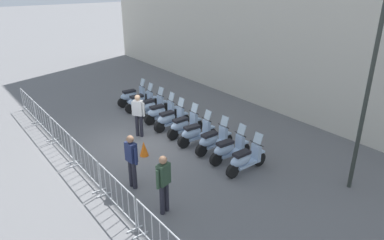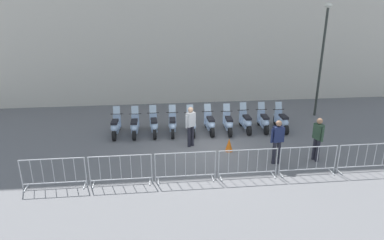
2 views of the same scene
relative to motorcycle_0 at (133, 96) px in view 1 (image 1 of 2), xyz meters
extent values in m
plane|color=slate|center=(4.11, -1.23, -0.45)|extent=(120.00, 120.00, 0.00)
cylinder|color=black|center=(-0.07, 0.70, -0.21)|extent=(0.19, 0.49, 0.48)
cylinder|color=black|center=(0.06, -0.54, -0.21)|extent=(0.19, 0.49, 0.48)
cube|color=#A8C1E0|center=(-0.01, 0.08, -0.17)|extent=(0.37, 0.89, 0.10)
ellipsoid|color=#A8C1E0|center=(0.02, -0.20, 0.07)|extent=(0.44, 0.87, 0.40)
cube|color=black|center=(0.02, -0.17, 0.29)|extent=(0.34, 0.63, 0.10)
cube|color=#A8C1E0|center=(-0.05, 0.51, 0.10)|extent=(0.35, 0.17, 0.60)
cylinder|color=black|center=(-0.05, 0.51, 0.43)|extent=(0.56, 0.09, 0.04)
cube|color=silver|center=(-0.06, 0.56, 0.61)|extent=(0.33, 0.17, 0.35)
cube|color=#A8C1E0|center=(-0.07, 0.70, 0.06)|extent=(0.23, 0.34, 0.06)
cylinder|color=black|center=(0.77, 0.76, -0.21)|extent=(0.20, 0.49, 0.48)
cylinder|color=black|center=(0.93, -0.47, -0.21)|extent=(0.20, 0.49, 0.48)
cube|color=#A8C1E0|center=(0.85, 0.14, -0.17)|extent=(0.39, 0.90, 0.10)
ellipsoid|color=#A8C1E0|center=(0.89, -0.14, 0.07)|extent=(0.46, 0.88, 0.40)
cube|color=black|center=(0.88, -0.10, 0.29)|extent=(0.35, 0.63, 0.10)
cube|color=#A8C1E0|center=(0.80, 0.57, 0.10)|extent=(0.36, 0.18, 0.60)
cylinder|color=black|center=(0.80, 0.57, 0.43)|extent=(0.56, 0.11, 0.04)
cube|color=silver|center=(0.79, 0.62, 0.61)|extent=(0.34, 0.18, 0.35)
cube|color=#A8C1E0|center=(0.77, 0.76, 0.06)|extent=(0.24, 0.34, 0.06)
cylinder|color=black|center=(1.57, 0.93, -0.21)|extent=(0.23, 0.50, 0.48)
cylinder|color=black|center=(1.82, -0.29, -0.21)|extent=(0.23, 0.50, 0.48)
cube|color=#A8C1E0|center=(1.69, 0.32, -0.17)|extent=(0.45, 0.91, 0.10)
ellipsoid|color=#A8C1E0|center=(1.75, 0.04, 0.07)|extent=(0.52, 0.89, 0.40)
cube|color=black|center=(1.74, 0.07, 0.29)|extent=(0.39, 0.64, 0.10)
cube|color=#A8C1E0|center=(1.61, 0.74, 0.10)|extent=(0.36, 0.20, 0.60)
cylinder|color=black|center=(1.61, 0.74, 0.43)|extent=(0.56, 0.15, 0.04)
cube|color=silver|center=(1.60, 0.79, 0.61)|extent=(0.34, 0.20, 0.35)
cube|color=#A8C1E0|center=(1.57, 0.93, 0.06)|extent=(0.26, 0.35, 0.06)
cylinder|color=black|center=(2.48, 1.03, -0.21)|extent=(0.19, 0.49, 0.48)
cylinder|color=black|center=(2.61, -0.20, -0.21)|extent=(0.19, 0.49, 0.48)
cube|color=#A8C1E0|center=(2.55, 0.42, -0.17)|extent=(0.37, 0.89, 0.10)
ellipsoid|color=#A8C1E0|center=(2.58, 0.14, 0.07)|extent=(0.45, 0.87, 0.40)
cube|color=black|center=(2.57, 0.17, 0.29)|extent=(0.34, 0.63, 0.10)
cube|color=#A8C1E0|center=(2.50, 0.85, 0.10)|extent=(0.35, 0.17, 0.60)
cylinder|color=black|center=(2.50, 0.85, 0.43)|extent=(0.56, 0.09, 0.04)
cube|color=silver|center=(2.50, 0.90, 0.61)|extent=(0.33, 0.17, 0.35)
cube|color=#A8C1E0|center=(2.48, 1.03, 0.06)|extent=(0.23, 0.34, 0.06)
cylinder|color=black|center=(3.30, 1.08, -0.21)|extent=(0.22, 0.50, 0.48)
cylinder|color=black|center=(3.52, -0.15, -0.21)|extent=(0.22, 0.50, 0.48)
cube|color=#A8C1E0|center=(3.41, 0.47, -0.17)|extent=(0.43, 0.90, 0.10)
ellipsoid|color=#A8C1E0|center=(3.46, 0.19, 0.07)|extent=(0.50, 0.89, 0.40)
cube|color=black|center=(3.45, 0.22, 0.29)|extent=(0.38, 0.64, 0.10)
cube|color=#A8C1E0|center=(3.34, 0.89, 0.10)|extent=(0.36, 0.20, 0.60)
cylinder|color=black|center=(3.34, 0.89, 0.43)|extent=(0.56, 0.13, 0.04)
cube|color=silver|center=(3.33, 0.94, 0.61)|extent=(0.34, 0.19, 0.35)
cube|color=#A8C1E0|center=(3.30, 1.08, 0.06)|extent=(0.25, 0.35, 0.06)
cylinder|color=black|center=(4.13, 1.25, -0.21)|extent=(0.23, 0.50, 0.48)
cylinder|color=black|center=(4.38, 0.04, -0.21)|extent=(0.23, 0.50, 0.48)
cube|color=#A8C1E0|center=(4.25, 0.65, -0.17)|extent=(0.45, 0.91, 0.10)
ellipsoid|color=#A8C1E0|center=(4.31, 0.37, 0.07)|extent=(0.52, 0.90, 0.40)
cube|color=black|center=(4.30, 0.40, 0.29)|extent=(0.40, 0.64, 0.10)
cube|color=#A8C1E0|center=(4.16, 1.07, 0.10)|extent=(0.36, 0.21, 0.60)
cylinder|color=black|center=(4.16, 1.07, 0.43)|extent=(0.56, 0.15, 0.04)
cube|color=silver|center=(4.15, 1.12, 0.61)|extent=(0.34, 0.20, 0.35)
cube|color=#A8C1E0|center=(4.13, 1.25, 0.06)|extent=(0.26, 0.35, 0.06)
cylinder|color=black|center=(5.04, 1.32, -0.21)|extent=(0.19, 0.49, 0.48)
cylinder|color=black|center=(5.18, 0.09, -0.21)|extent=(0.19, 0.49, 0.48)
cube|color=#A8C1E0|center=(5.11, 0.71, -0.17)|extent=(0.38, 0.89, 0.10)
ellipsoid|color=#A8C1E0|center=(5.14, 0.43, 0.07)|extent=(0.45, 0.88, 0.40)
cube|color=black|center=(5.14, 0.46, 0.29)|extent=(0.35, 0.63, 0.10)
cube|color=#A8C1E0|center=(5.06, 1.14, 0.10)|extent=(0.35, 0.18, 0.60)
cylinder|color=black|center=(5.06, 1.14, 0.43)|extent=(0.56, 0.10, 0.04)
cube|color=silver|center=(5.06, 1.19, 0.61)|extent=(0.33, 0.18, 0.35)
cube|color=#A8C1E0|center=(5.04, 1.32, 0.06)|extent=(0.24, 0.34, 0.06)
cylinder|color=black|center=(5.83, 1.55, -0.21)|extent=(0.23, 0.50, 0.48)
cylinder|color=black|center=(6.06, 0.34, -0.21)|extent=(0.23, 0.50, 0.48)
cube|color=#A8C1E0|center=(5.95, 0.94, -0.17)|extent=(0.44, 0.91, 0.10)
ellipsoid|color=#A8C1E0|center=(6.00, 0.67, 0.07)|extent=(0.51, 0.89, 0.40)
cube|color=black|center=(5.99, 0.70, 0.29)|extent=(0.39, 0.64, 0.10)
cube|color=#A8C1E0|center=(5.86, 1.37, 0.10)|extent=(0.36, 0.20, 0.60)
cylinder|color=black|center=(5.86, 1.37, 0.43)|extent=(0.56, 0.14, 0.04)
cube|color=silver|center=(5.85, 1.42, 0.61)|extent=(0.34, 0.20, 0.35)
cube|color=#A8C1E0|center=(5.83, 1.55, 0.06)|extent=(0.26, 0.35, 0.06)
cylinder|color=black|center=(6.73, 1.68, -0.21)|extent=(0.19, 0.49, 0.48)
cylinder|color=black|center=(6.87, 0.44, -0.21)|extent=(0.19, 0.49, 0.48)
cube|color=#A8C1E0|center=(6.80, 1.06, -0.17)|extent=(0.38, 0.89, 0.10)
ellipsoid|color=#A8C1E0|center=(6.83, 0.78, 0.07)|extent=(0.45, 0.88, 0.40)
cube|color=black|center=(6.83, 0.81, 0.29)|extent=(0.35, 0.63, 0.10)
cube|color=#A8C1E0|center=(6.75, 1.49, 0.10)|extent=(0.35, 0.18, 0.60)
cylinder|color=black|center=(6.75, 1.49, 0.43)|extent=(0.56, 0.10, 0.04)
cube|color=silver|center=(6.74, 1.54, 0.61)|extent=(0.33, 0.17, 0.35)
cube|color=#A8C1E0|center=(6.73, 1.68, 0.06)|extent=(0.23, 0.34, 0.06)
cylinder|color=black|center=(7.55, 1.72, -0.21)|extent=(0.22, 0.50, 0.48)
cylinder|color=black|center=(7.76, 0.50, -0.21)|extent=(0.22, 0.50, 0.48)
cube|color=#A8C1E0|center=(7.66, 1.11, -0.17)|extent=(0.42, 0.90, 0.10)
ellipsoid|color=#A8C1E0|center=(7.71, 0.84, 0.07)|extent=(0.50, 0.89, 0.40)
cube|color=black|center=(7.70, 0.87, 0.29)|extent=(0.38, 0.64, 0.10)
cube|color=#A8C1E0|center=(7.59, 1.54, 0.10)|extent=(0.36, 0.20, 0.60)
cylinder|color=black|center=(7.59, 1.54, 0.43)|extent=(0.56, 0.13, 0.04)
cube|color=silver|center=(7.58, 1.59, 0.61)|extent=(0.34, 0.19, 0.35)
cube|color=#A8C1E0|center=(7.55, 1.72, 0.06)|extent=(0.25, 0.35, 0.06)
cube|color=#B2B5B7|center=(-1.82, -4.71, -0.43)|extent=(0.11, 0.44, 0.04)
cube|color=#B2B5B7|center=(0.05, -4.43, -0.43)|extent=(0.11, 0.44, 0.04)
cylinder|color=#B2B5B7|center=(-1.90, -4.73, 0.07)|extent=(0.04, 0.04, 1.05)
cylinder|color=#B2B5B7|center=(0.13, -4.41, 0.07)|extent=(0.04, 0.04, 1.05)
cylinder|color=#B2B5B7|center=(-0.88, -4.57, 0.60)|extent=(2.04, 0.35, 0.04)
cylinder|color=#B2B5B7|center=(-0.88, -4.57, -0.27)|extent=(2.04, 0.35, 0.04)
cylinder|color=#B2B5B7|center=(-1.56, -4.67, 0.16)|extent=(0.02, 0.02, 0.87)
cylinder|color=#B2B5B7|center=(-1.22, -4.62, 0.16)|extent=(0.02, 0.02, 0.87)
cylinder|color=#B2B5B7|center=(-0.88, -4.57, 0.16)|extent=(0.02, 0.02, 0.87)
cylinder|color=#B2B5B7|center=(-0.54, -4.52, 0.16)|extent=(0.02, 0.02, 0.87)
cylinder|color=#B2B5B7|center=(-0.21, -4.47, 0.16)|extent=(0.02, 0.02, 0.87)
cube|color=#B2B5B7|center=(0.33, -4.38, -0.43)|extent=(0.11, 0.44, 0.04)
cube|color=#B2B5B7|center=(2.20, -4.10, -0.43)|extent=(0.11, 0.44, 0.04)
cylinder|color=#B2B5B7|center=(0.25, -4.40, 0.07)|extent=(0.04, 0.04, 1.05)
cylinder|color=#B2B5B7|center=(2.28, -4.09, 0.07)|extent=(0.04, 0.04, 1.05)
cylinder|color=#B2B5B7|center=(1.27, -4.24, 0.60)|extent=(2.04, 0.35, 0.04)
cylinder|color=#B2B5B7|center=(1.27, -4.24, -0.27)|extent=(2.04, 0.35, 0.04)
cylinder|color=#B2B5B7|center=(0.59, -4.34, 0.16)|extent=(0.02, 0.02, 0.87)
cylinder|color=#B2B5B7|center=(0.93, -4.29, 0.16)|extent=(0.02, 0.02, 0.87)
cylinder|color=#B2B5B7|center=(1.27, -4.24, 0.16)|extent=(0.02, 0.02, 0.87)
cylinder|color=#B2B5B7|center=(1.60, -4.19, 0.16)|extent=(0.02, 0.02, 0.87)
cylinder|color=#B2B5B7|center=(1.94, -4.14, 0.16)|extent=(0.02, 0.02, 0.87)
cube|color=#B2B5B7|center=(2.48, -4.06, -0.43)|extent=(0.11, 0.44, 0.04)
cube|color=#B2B5B7|center=(4.35, -3.77, -0.43)|extent=(0.11, 0.44, 0.04)
cylinder|color=#B2B5B7|center=(2.40, -4.07, 0.07)|extent=(0.04, 0.04, 1.05)
cylinder|color=#B2B5B7|center=(4.43, -3.76, 0.07)|extent=(0.04, 0.04, 1.05)
cylinder|color=#B2B5B7|center=(3.42, -3.91, 0.60)|extent=(2.04, 0.35, 0.04)
cylinder|color=#B2B5B7|center=(3.42, -3.91, -0.27)|extent=(2.04, 0.35, 0.04)
cylinder|color=#B2B5B7|center=(2.74, -4.02, 0.16)|extent=(0.02, 0.02, 0.87)
cylinder|color=#B2B5B7|center=(3.08, -3.96, 0.16)|extent=(0.02, 0.02, 0.87)
cylinder|color=#B2B5B7|center=(3.42, -3.91, 0.16)|extent=(0.02, 0.02, 0.87)
cylinder|color=#B2B5B7|center=(3.75, -3.86, 0.16)|extent=(0.02, 0.02, 0.87)
cylinder|color=#B2B5B7|center=(4.09, -3.81, 0.16)|extent=(0.02, 0.02, 0.87)
cube|color=#B2B5B7|center=(4.63, -3.73, -0.43)|extent=(0.11, 0.44, 0.04)
cube|color=#B2B5B7|center=(6.50, -3.44, -0.43)|extent=(0.11, 0.44, 0.04)
cylinder|color=#B2B5B7|center=(4.55, -3.74, 0.07)|extent=(0.04, 0.04, 1.05)
cylinder|color=#B2B5B7|center=(6.58, -3.43, 0.07)|extent=(0.04, 0.04, 1.05)
cylinder|color=#B2B5B7|center=(5.56, -3.58, 0.60)|extent=(2.04, 0.35, 0.04)
cylinder|color=#B2B5B7|center=(5.56, -3.58, -0.27)|extent=(2.04, 0.35, 0.04)
cylinder|color=#B2B5B7|center=(4.89, -3.69, 0.16)|extent=(0.02, 0.02, 0.87)
cylinder|color=#B2B5B7|center=(5.23, -3.64, 0.16)|extent=(0.02, 0.02, 0.87)
cylinder|color=#B2B5B7|center=(5.56, -3.58, 0.16)|extent=(0.02, 0.02, 0.87)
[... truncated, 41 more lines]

